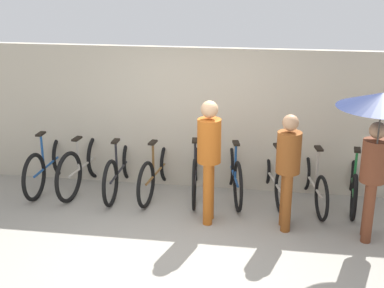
{
  "coord_description": "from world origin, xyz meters",
  "views": [
    {
      "loc": [
        1.1,
        -5.76,
        3.45
      ],
      "look_at": [
        0.03,
        1.3,
        1.0
      ],
      "focal_mm": 50.0,
      "sensor_mm": 36.0,
      "label": 1
    }
  ],
  "objects": [
    {
      "name": "back_wall",
      "position": [
        0.0,
        2.17,
        1.12
      ],
      "size": [
        12.78,
        0.12,
        2.23
      ],
      "color": "#B2A893",
      "rests_on": "ground"
    },
    {
      "name": "parked_bicycle_8",
      "position": [
        2.36,
        1.81,
        0.35
      ],
      "size": [
        0.44,
        1.7,
        1.02
      ],
      "rotation": [
        0.0,
        0.0,
        1.47
      ],
      "color": "black",
      "rests_on": "ground"
    },
    {
      "name": "parked_bicycle_6",
      "position": [
        1.18,
        1.84,
        0.35
      ],
      "size": [
        0.58,
        1.67,
        1.05
      ],
      "rotation": [
        0.0,
        0.0,
        1.82
      ],
      "color": "black",
      "rests_on": "ground"
    },
    {
      "name": "parked_bicycle_4",
      "position": [
        -0.0,
        1.83,
        0.4
      ],
      "size": [
        0.44,
        1.8,
        1.03
      ],
      "rotation": [
        0.0,
        0.0,
        1.68
      ],
      "color": "black",
      "rests_on": "ground"
    },
    {
      "name": "ground_plane",
      "position": [
        0.0,
        0.0,
        0.0
      ],
      "size": [
        30.0,
        30.0,
        0.0
      ],
      "primitive_type": "plane",
      "color": "gray"
    },
    {
      "name": "parked_bicycle_7",
      "position": [
        1.77,
        1.76,
        0.35
      ],
      "size": [
        0.48,
        1.71,
        1.09
      ],
      "rotation": [
        0.0,
        0.0,
        1.74
      ],
      "color": "black",
      "rests_on": "ground"
    },
    {
      "name": "pedestrian_trailing",
      "position": [
        2.4,
        0.65,
        1.6
      ],
      "size": [
        1.07,
        1.07,
        1.99
      ],
      "rotation": [
        0.0,
        0.0,
        3.02
      ],
      "color": "brown",
      "rests_on": "ground"
    },
    {
      "name": "parked_bicycle_2",
      "position": [
        -1.18,
        1.77,
        0.37
      ],
      "size": [
        0.44,
        1.79,
        1.11
      ],
      "rotation": [
        0.0,
        0.0,
        1.58
      ],
      "color": "black",
      "rests_on": "ground"
    },
    {
      "name": "parked_bicycle_3",
      "position": [
        -0.59,
        1.78,
        0.37
      ],
      "size": [
        0.44,
        1.74,
        1.09
      ],
      "rotation": [
        0.0,
        0.0,
        1.46
      ],
      "color": "black",
      "rests_on": "ground"
    },
    {
      "name": "parked_bicycle_0",
      "position": [
        -2.36,
        1.78,
        0.38
      ],
      "size": [
        0.44,
        1.79,
        1.02
      ],
      "rotation": [
        0.0,
        0.0,
        1.55
      ],
      "color": "black",
      "rests_on": "ground"
    },
    {
      "name": "parked_bicycle_1",
      "position": [
        -1.77,
        1.78,
        0.4
      ],
      "size": [
        0.44,
        1.79,
        1.09
      ],
      "rotation": [
        0.0,
        0.0,
        1.45
      ],
      "color": "black",
      "rests_on": "ground"
    },
    {
      "name": "pedestrian_leading",
      "position": [
        0.31,
        0.93,
        1.02
      ],
      "size": [
        0.32,
        0.32,
        1.73
      ],
      "rotation": [
        0.0,
        0.0,
        3.13
      ],
      "color": "#B25619",
      "rests_on": "ground"
    },
    {
      "name": "parked_bicycle_5",
      "position": [
        0.59,
        1.82,
        0.39
      ],
      "size": [
        0.52,
        1.7,
        1.03
      ],
      "rotation": [
        0.0,
        0.0,
        1.78
      ],
      "color": "black",
      "rests_on": "ground"
    },
    {
      "name": "pedestrian_center",
      "position": [
        1.36,
        0.89,
        0.93
      ],
      "size": [
        0.32,
        0.32,
        1.6
      ],
      "rotation": [
        0.0,
        0.0,
        3.25
      ],
      "color": "brown",
      "rests_on": "ground"
    }
  ]
}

